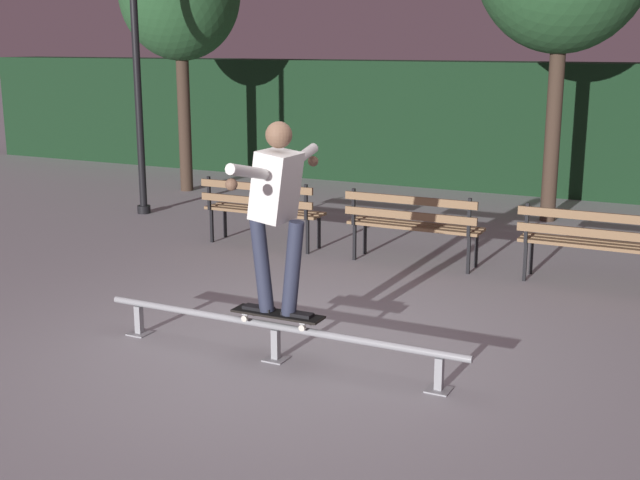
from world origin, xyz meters
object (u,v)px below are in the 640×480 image
Objects in this scene: skateboarder at (277,202)px; skateboard at (278,315)px; grind_rail at (276,332)px; park_bench_leftmost at (261,206)px; park_bench_right_center at (595,239)px; lamp_post_left at (136,48)px; park_bench_left_center at (413,221)px.

skateboard is at bearing -179.37° from skateboarder.
grind_rail is 3.94m from park_bench_leftmost.
park_bench_leftmost is at bearing 122.02° from grind_rail.
skateboarder is at bearing -120.78° from park_bench_right_center.
skateboard is 0.50× the size of skateboarder.
park_bench_leftmost is (-2.11, 3.33, -0.80)m from skateboarder.
grind_rail is at bearing -42.46° from lamp_post_left.
lamp_post_left reaches higher than park_bench_right_center.
skateboarder is (0.03, 0.00, 1.09)m from grind_rail.
lamp_post_left is at bearing 171.19° from park_bench_right_center.
park_bench_left_center is at bearing 90.64° from grind_rail.
skateboarder reaches higher than skateboard.
lamp_post_left is at bearing 167.50° from park_bench_left_center.
park_bench_left_center is at bearing 91.02° from skateboard.
lamp_post_left is (-4.76, 1.05, 1.94)m from park_bench_left_center.
park_bench_right_center is (4.09, 0.00, 0.00)m from park_bench_leftmost.
grind_rail is 2.07× the size of park_bench_right_center.
grind_rail is 0.16m from skateboard.
park_bench_left_center and park_bench_right_center have the same top height.
park_bench_left_center is at bearing 91.07° from skateboarder.
lamp_post_left is at bearing 137.67° from skateboard.
skateboard is (0.02, -0.00, 0.15)m from grind_rail.
lamp_post_left is (-4.82, 4.39, 1.15)m from skateboarder.
lamp_post_left reaches higher than skateboarder.
grind_rail is 1.09m from skateboarder.
skateboarder is at bearing 0.07° from grind_rail.
grind_rail is 2.07× the size of park_bench_leftmost.
lamp_post_left is at bearing 137.54° from grind_rail.
park_bench_left_center reaches higher than grind_rail.
skateboard is at bearing -42.33° from lamp_post_left.
grind_rail is at bearing -57.98° from park_bench_leftmost.
grind_rail is 4.23× the size of skateboard.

